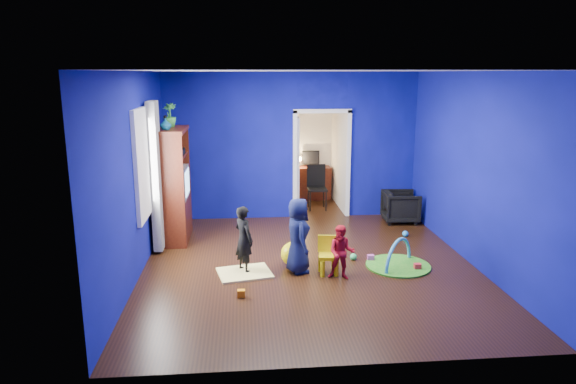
{
  "coord_description": "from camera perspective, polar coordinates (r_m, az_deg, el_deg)",
  "views": [
    {
      "loc": [
        -0.98,
        -7.31,
        2.88
      ],
      "look_at": [
        -0.29,
        0.4,
        1.07
      ],
      "focal_mm": 32.0,
      "sensor_mm": 36.0,
      "label": 1
    }
  ],
  "objects": [
    {
      "name": "crt_tv",
      "position": [
        9.09,
        -12.59,
        1.03
      ],
      "size": [
        0.46,
        0.7,
        0.54
      ],
      "primitive_type": "cube",
      "color": "silver",
      "rests_on": "tv_armoire"
    },
    {
      "name": "wall_front",
      "position": [
        4.88,
        6.73,
        -3.97
      ],
      "size": [
        5.0,
        0.02,
        2.9
      ],
      "primitive_type": "cube",
      "color": "#090D6A",
      "rests_on": "floor"
    },
    {
      "name": "kid_chair",
      "position": [
        7.55,
        4.52,
        -7.26
      ],
      "size": [
        0.32,
        0.32,
        0.5
      ],
      "primitive_type": "cube",
      "rotation": [
        0.0,
        0.0,
        -0.14
      ],
      "color": "yellow",
      "rests_on": "floor"
    },
    {
      "name": "vase",
      "position": [
        8.65,
        -13.45,
        7.33
      ],
      "size": [
        0.21,
        0.21,
        0.19
      ],
      "primitive_type": "imported",
      "rotation": [
        0.0,
        0.0,
        0.16
      ],
      "color": "#0D6069",
      "rests_on": "tv_armoire"
    },
    {
      "name": "wall_back",
      "position": [
        10.21,
        0.43,
        5.1
      ],
      "size": [
        5.0,
        0.02,
        2.9
      ],
      "primitive_type": "cube",
      "color": "#090D6A",
      "rests_on": "floor"
    },
    {
      "name": "child_navy",
      "position": [
        7.51,
        1.13,
        -4.86
      ],
      "size": [
        0.42,
        0.59,
        1.11
      ],
      "primitive_type": "imported",
      "rotation": [
        0.0,
        0.0,
        1.7
      ],
      "color": "#0F1739",
      "rests_on": "floor"
    },
    {
      "name": "play_mat",
      "position": [
        8.05,
        12.13,
        -8.0
      ],
      "size": [
        0.97,
        0.97,
        0.03
      ],
      "primitive_type": "cylinder",
      "color": "green",
      "rests_on": "floor"
    },
    {
      "name": "potted_plant",
      "position": [
        9.15,
        -13.03,
        8.34
      ],
      "size": [
        0.27,
        0.27,
        0.41
      ],
      "primitive_type": "imported",
      "rotation": [
        0.0,
        0.0,
        -0.22
      ],
      "color": "green",
      "rests_on": "tv_armoire"
    },
    {
      "name": "desk_monitor",
      "position": [
        11.95,
        2.54,
        3.84
      ],
      "size": [
        0.4,
        0.05,
        0.32
      ],
      "primitive_type": "cube",
      "color": "black",
      "rests_on": "study_desk"
    },
    {
      "name": "child_black",
      "position": [
        7.55,
        -4.93,
        -5.25
      ],
      "size": [
        0.4,
        0.44,
        1.0
      ],
      "primitive_type": "imported",
      "rotation": [
        0.0,
        0.0,
        2.17
      ],
      "color": "black",
      "rests_on": "floor"
    },
    {
      "name": "desk_lamp",
      "position": [
        11.86,
        1.23,
        3.69
      ],
      "size": [
        0.14,
        0.14,
        0.14
      ],
      "primitive_type": "sphere",
      "color": "#FFD88C",
      "rests_on": "study_desk"
    },
    {
      "name": "toy_arch",
      "position": [
        8.05,
        12.13,
        -7.96
      ],
      "size": [
        0.61,
        0.68,
        0.87
      ],
      "primitive_type": "torus",
      "rotation": [
        1.57,
        0.0,
        0.85
      ],
      "color": "#3F8CD8",
      "rests_on": "floor"
    },
    {
      "name": "book_shelf",
      "position": [
        11.82,
        2.6,
        8.96
      ],
      "size": [
        0.88,
        0.24,
        0.04
      ],
      "primitive_type": "cube",
      "color": "white",
      "rests_on": "study_desk"
    },
    {
      "name": "toy_2",
      "position": [
        6.88,
        -5.22,
        -11.17
      ],
      "size": [
        0.1,
        0.08,
        0.1
      ],
      "primitive_type": "cube",
      "color": "orange",
      "rests_on": "floor"
    },
    {
      "name": "armchair",
      "position": [
        10.32,
        12.41,
        -1.6
      ],
      "size": [
        0.72,
        0.7,
        0.61
      ],
      "primitive_type": "imported",
      "rotation": [
        0.0,
        0.0,
        1.5
      ],
      "color": "black",
      "rests_on": "floor"
    },
    {
      "name": "study_desk",
      "position": [
        11.94,
        2.59,
        1.03
      ],
      "size": [
        0.88,
        0.44,
        0.75
      ],
      "primitive_type": "cube",
      "color": "#3D140A",
      "rests_on": "floor"
    },
    {
      "name": "hopper_ball",
      "position": [
        7.86,
        0.55,
        -6.89
      ],
      "size": [
        0.37,
        0.37,
        0.37
      ],
      "primitive_type": "sphere",
      "color": "yellow",
      "rests_on": "floor"
    },
    {
      "name": "toy_0",
      "position": [
        7.97,
        14.19,
        -8.06
      ],
      "size": [
        0.1,
        0.08,
        0.1
      ],
      "primitive_type": "cube",
      "color": "red",
      "rests_on": "floor"
    },
    {
      "name": "toy_4",
      "position": [
        8.18,
        9.17,
        -7.26
      ],
      "size": [
        0.1,
        0.08,
        0.1
      ],
      "primitive_type": "cube",
      "color": "#C74AA6",
      "rests_on": "floor"
    },
    {
      "name": "folding_chair",
      "position": [
        10.99,
        3.26,
        0.42
      ],
      "size": [
        0.4,
        0.4,
        0.92
      ],
      "primitive_type": "cube",
      "color": "black",
      "rests_on": "floor"
    },
    {
      "name": "wall_left",
      "position": [
        7.6,
        -16.57,
        1.76
      ],
      "size": [
        0.02,
        5.5,
        2.9
      ],
      "primitive_type": "cube",
      "color": "#090D6A",
      "rests_on": "floor"
    },
    {
      "name": "window_left",
      "position": [
        7.92,
        -16.03,
        2.97
      ],
      "size": [
        0.03,
        0.95,
        1.55
      ],
      "primitive_type": "cube",
      "color": "white",
      "rests_on": "wall_left"
    },
    {
      "name": "toy_1",
      "position": [
        9.49,
        12.91,
        -4.51
      ],
      "size": [
        0.11,
        0.11,
        0.11
      ],
      "primitive_type": "sphere",
      "color": "#248CD0",
      "rests_on": "floor"
    },
    {
      "name": "curtain",
      "position": [
        8.48,
        -14.46,
        1.66
      ],
      "size": [
        0.14,
        0.42,
        2.4
      ],
      "primitive_type": "cube",
      "color": "slate",
      "rests_on": "floor"
    },
    {
      "name": "alcove",
      "position": [
        11.17,
        3.07,
        4.74
      ],
      "size": [
        1.0,
        1.75,
        2.5
      ],
      "primitive_type": null,
      "color": "silver",
      "rests_on": "floor"
    },
    {
      "name": "doorway",
      "position": [
        10.34,
        3.74,
        2.94
      ],
      "size": [
        1.16,
        0.1,
        2.1
      ],
      "primitive_type": "cube",
      "color": "white",
      "rests_on": "floor"
    },
    {
      "name": "tv_armoire",
      "position": [
        9.1,
        -12.83,
        0.78
      ],
      "size": [
        0.58,
        1.14,
        1.96
      ],
      "primitive_type": "cube",
      "color": "#3D180A",
      "rests_on": "floor"
    },
    {
      "name": "wall_right",
      "position": [
        8.22,
        20.03,
        2.34
      ],
      "size": [
        0.02,
        5.5,
        2.9
      ],
      "primitive_type": "cube",
      "color": "#090D6A",
      "rests_on": "floor"
    },
    {
      "name": "yellow_blanket",
      "position": [
        7.63,
        -4.85,
        -8.95
      ],
      "size": [
        0.86,
        0.74,
        0.03
      ],
      "primitive_type": "cube",
      "rotation": [
        0.0,
        0.0,
        0.21
      ],
      "color": "#F2E07A",
      "rests_on": "floor"
    },
    {
      "name": "ceiling",
      "position": [
        7.37,
        2.58,
        13.3
      ],
      "size": [
        5.0,
        5.5,
        0.01
      ],
      "primitive_type": "cube",
      "color": "white",
      "rests_on": "wall_back"
    },
    {
      "name": "floor",
      "position": [
        7.92,
        2.37,
        -8.19
      ],
      "size": [
        5.0,
        5.5,
        0.01
      ],
      "primitive_type": "cube",
      "color": "black",
      "rests_on": "ground"
    },
    {
      "name": "toy_3",
      "position": [
        8.19,
        7.27,
        -7.14
      ],
      "size": [
        0.11,
        0.11,
        0.11
      ],
      "primitive_type": "sphere",
      "color": "#34B75F",
      "rests_on": "floor"
    },
    {
      "name": "toddler_red",
      "position": [
        7.34,
        5.96,
        -6.69
      ],
      "size": [
        0.45,
        0.39,
        0.79
      ],
      "primitive_type": "imported",
      "rotation": [
        0.0,
        0.0,
        -0.26
      ],
      "color": "red",
      "rests_on": "floor"
    }
  ]
}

